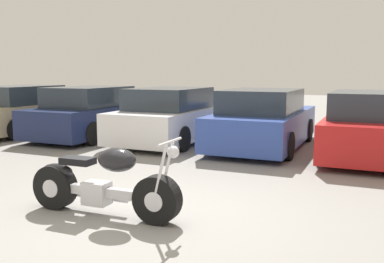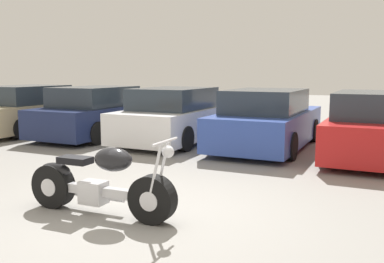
% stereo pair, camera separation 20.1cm
% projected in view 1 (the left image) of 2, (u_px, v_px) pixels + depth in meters
% --- Properties ---
extents(ground_plane, '(60.00, 60.00, 0.00)m').
position_uv_depth(ground_plane, '(143.00, 214.00, 5.63)').
color(ground_plane, gray).
extents(motorcycle, '(2.17, 0.62, 1.05)m').
position_uv_depth(motorcycle, '(102.00, 184.00, 5.54)').
color(motorcycle, black).
rests_on(motorcycle, ground_plane).
extents(parked_car_champagne, '(1.93, 4.34, 1.44)m').
position_uv_depth(parked_car_champagne, '(25.00, 111.00, 13.10)').
color(parked_car_champagne, '#C6B284').
rests_on(parked_car_champagne, ground_plane).
extents(parked_car_navy, '(1.93, 4.34, 1.44)m').
position_uv_depth(parked_car_navy, '(94.00, 114.00, 12.27)').
color(parked_car_navy, '#19234C').
rests_on(parked_car_navy, ground_plane).
extents(parked_car_white, '(1.93, 4.34, 1.44)m').
position_uv_depth(parked_car_white, '(173.00, 117.00, 11.44)').
color(parked_car_white, white).
rests_on(parked_car_white, ground_plane).
extents(parked_car_blue, '(1.93, 4.34, 1.44)m').
position_uv_depth(parked_car_blue, '(263.00, 121.00, 10.50)').
color(parked_car_blue, '#2D479E').
rests_on(parked_car_blue, ground_plane).
extents(parked_car_red, '(1.93, 4.34, 1.44)m').
position_uv_depth(parked_car_red, '(371.00, 127.00, 9.37)').
color(parked_car_red, red).
rests_on(parked_car_red, ground_plane).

